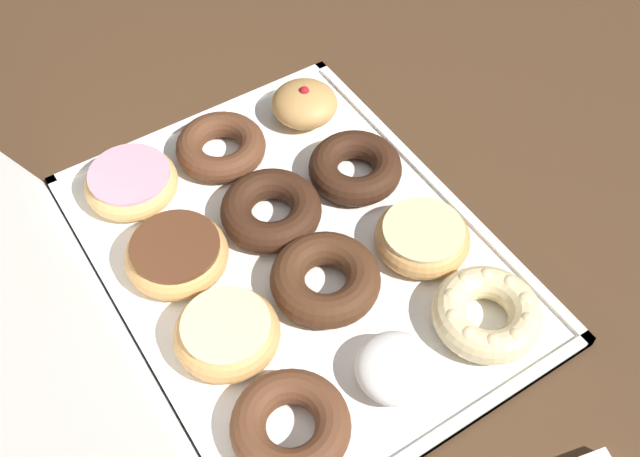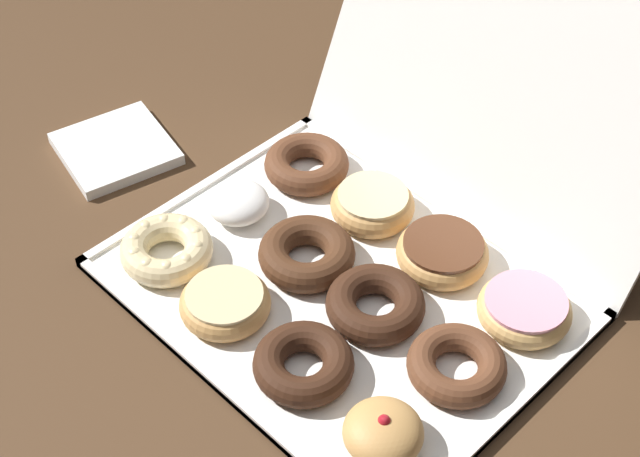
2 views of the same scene
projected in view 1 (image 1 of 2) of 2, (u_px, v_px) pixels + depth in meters
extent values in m
plane|color=#4C331E|center=(299.00, 259.00, 0.89)|extent=(3.00, 3.00, 0.00)
cube|color=white|center=(299.00, 257.00, 0.89)|extent=(0.54, 0.41, 0.01)
cube|color=white|center=(435.00, 185.00, 0.95)|extent=(0.54, 0.01, 0.01)
cube|color=white|center=(141.00, 337.00, 0.82)|extent=(0.54, 0.01, 0.01)
cube|color=white|center=(439.00, 437.00, 0.75)|extent=(0.01, 0.41, 0.01)
cube|color=white|center=(195.00, 122.00, 1.02)|extent=(0.01, 0.41, 0.01)
torus|color=beige|center=(487.00, 314.00, 0.81)|extent=(0.12, 0.12, 0.04)
sphere|color=beige|center=(464.00, 282.00, 0.83)|extent=(0.02, 0.02, 0.02)
sphere|color=beige|center=(451.00, 297.00, 0.81)|extent=(0.02, 0.02, 0.02)
sphere|color=beige|center=(452.00, 317.00, 0.80)|extent=(0.02, 0.02, 0.02)
sphere|color=beige|center=(467.00, 335.00, 0.79)|extent=(0.02, 0.02, 0.02)
sphere|color=beige|center=(492.00, 343.00, 0.78)|extent=(0.02, 0.02, 0.02)
sphere|color=beige|center=(514.00, 337.00, 0.78)|extent=(0.02, 0.02, 0.02)
sphere|color=beige|center=(527.00, 321.00, 0.80)|extent=(0.02, 0.02, 0.02)
sphere|color=beige|center=(524.00, 300.00, 0.81)|extent=(0.02, 0.02, 0.02)
sphere|color=beige|center=(508.00, 284.00, 0.83)|extent=(0.02, 0.02, 0.02)
sphere|color=beige|center=(485.00, 277.00, 0.83)|extent=(0.02, 0.02, 0.02)
torus|color=tan|center=(422.00, 238.00, 0.88)|extent=(0.11, 0.11, 0.03)
cylinder|color=beige|center=(424.00, 230.00, 0.87)|extent=(0.09, 0.09, 0.01)
torus|color=#381E11|center=(355.00, 168.00, 0.94)|extent=(0.12, 0.12, 0.04)
ellipsoid|color=tan|center=(304.00, 104.00, 1.01)|extent=(0.09, 0.09, 0.05)
sphere|color=#B21923|center=(304.00, 92.00, 0.99)|extent=(0.01, 0.01, 0.01)
ellipsoid|color=white|center=(397.00, 367.00, 0.77)|extent=(0.08, 0.08, 0.04)
torus|color=#472816|center=(322.00, 281.00, 0.84)|extent=(0.12, 0.12, 0.04)
torus|color=#381E11|center=(272.00, 210.00, 0.90)|extent=(0.12, 0.12, 0.04)
torus|color=#59331E|center=(221.00, 147.00, 0.97)|extent=(0.11, 0.11, 0.03)
torus|color=#59331E|center=(291.00, 426.00, 0.74)|extent=(0.12, 0.12, 0.04)
torus|color=tan|center=(227.00, 334.00, 0.80)|extent=(0.11, 0.11, 0.04)
cylinder|color=beige|center=(226.00, 325.00, 0.78)|extent=(0.09, 0.09, 0.01)
torus|color=tan|center=(177.00, 255.00, 0.86)|extent=(0.12, 0.12, 0.04)
cylinder|color=#59331E|center=(175.00, 246.00, 0.85)|extent=(0.10, 0.10, 0.01)
torus|color=tan|center=(131.00, 183.00, 0.93)|extent=(0.11, 0.11, 0.03)
cylinder|color=pink|center=(129.00, 174.00, 0.92)|extent=(0.10, 0.10, 0.01)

